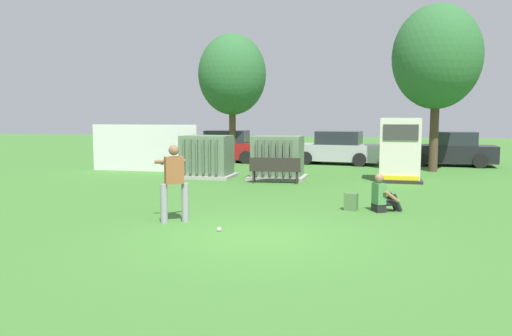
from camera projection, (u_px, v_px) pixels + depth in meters
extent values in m
plane|color=#3D752D|center=(255.00, 237.00, 10.05)|extent=(96.00, 96.00, 0.00)
cube|color=silver|center=(144.00, 148.00, 21.85)|extent=(4.80, 0.12, 2.00)
cube|color=#9E9B93|center=(207.00, 176.00, 19.76)|extent=(2.10, 1.70, 0.12)
cube|color=#607A5B|center=(207.00, 155.00, 19.68)|extent=(1.80, 1.40, 1.50)
cube|color=#52684E|center=(184.00, 156.00, 19.10)|extent=(0.06, 0.12, 1.27)
cube|color=#52684E|center=(191.00, 156.00, 19.04)|extent=(0.06, 0.12, 1.27)
cube|color=#52684E|center=(197.00, 156.00, 18.98)|extent=(0.06, 0.12, 1.27)
cube|color=#52684E|center=(203.00, 157.00, 18.92)|extent=(0.06, 0.12, 1.27)
cube|color=#52684E|center=(210.00, 157.00, 18.86)|extent=(0.06, 0.12, 1.27)
cube|color=#52684E|center=(217.00, 157.00, 18.80)|extent=(0.06, 0.12, 1.27)
cube|color=#9E9B93|center=(278.00, 177.00, 19.29)|extent=(2.10, 1.70, 0.12)
cube|color=#607A5B|center=(278.00, 156.00, 19.21)|extent=(1.80, 1.40, 1.50)
cube|color=#52684E|center=(257.00, 157.00, 18.62)|extent=(0.06, 0.12, 1.27)
cube|color=#52684E|center=(263.00, 157.00, 18.56)|extent=(0.06, 0.12, 1.27)
cube|color=#52684E|center=(270.00, 157.00, 18.50)|extent=(0.06, 0.12, 1.27)
cube|color=#52684E|center=(277.00, 158.00, 18.44)|extent=(0.06, 0.12, 1.27)
cube|color=#52684E|center=(284.00, 158.00, 18.38)|extent=(0.06, 0.12, 1.27)
cube|color=#52684E|center=(291.00, 158.00, 18.32)|extent=(0.06, 0.12, 1.27)
cube|color=#262626|center=(399.00, 180.00, 18.51)|extent=(1.60, 1.40, 0.10)
cube|color=beige|center=(400.00, 149.00, 18.39)|extent=(1.40, 1.20, 2.20)
cube|color=#383838|center=(401.00, 132.00, 17.73)|extent=(1.19, 0.04, 0.55)
cube|color=yellow|center=(399.00, 178.00, 17.90)|extent=(1.33, 0.04, 0.16)
cube|color=#2D2823|center=(275.00, 170.00, 18.02)|extent=(1.83, 0.55, 0.05)
cube|color=#2D2823|center=(275.00, 164.00, 17.82)|extent=(1.80, 0.19, 0.44)
cylinder|color=#2D2823|center=(255.00, 176.00, 18.30)|extent=(0.06, 0.06, 0.42)
cylinder|color=#2D2823|center=(297.00, 177.00, 18.07)|extent=(0.06, 0.06, 0.42)
cylinder|color=#2D2823|center=(253.00, 177.00, 18.03)|extent=(0.06, 0.06, 0.42)
cylinder|color=#2D2823|center=(297.00, 178.00, 17.80)|extent=(0.06, 0.06, 0.42)
cylinder|color=gray|center=(164.00, 204.00, 11.29)|extent=(0.16, 0.16, 0.88)
cylinder|color=gray|center=(185.00, 202.00, 11.46)|extent=(0.16, 0.16, 0.88)
cube|color=brown|center=(174.00, 170.00, 11.30)|extent=(0.47, 0.42, 0.60)
sphere|color=brown|center=(174.00, 150.00, 11.26)|extent=(0.23, 0.23, 0.23)
cylinder|color=brown|center=(167.00, 162.00, 11.60)|extent=(0.55, 0.23, 0.09)
cylinder|color=brown|center=(174.00, 161.00, 11.67)|extent=(0.39, 0.49, 0.09)
cylinder|color=red|center=(165.00, 162.00, 12.27)|extent=(0.53, 0.74, 0.21)
sphere|color=red|center=(168.00, 161.00, 11.87)|extent=(0.08, 0.08, 0.08)
sphere|color=white|center=(219.00, 229.00, 10.54)|extent=(0.09, 0.09, 0.09)
cube|color=black|center=(379.00, 208.00, 12.68)|extent=(0.37, 0.41, 0.20)
cube|color=#4C8C4C|center=(379.00, 194.00, 12.65)|extent=(0.36, 0.42, 0.52)
sphere|color=#9E7051|center=(379.00, 178.00, 12.61)|extent=(0.22, 0.22, 0.22)
cylinder|color=black|center=(385.00, 202.00, 12.82)|extent=(0.46, 0.33, 0.13)
cylinder|color=black|center=(393.00, 201.00, 12.88)|extent=(0.32, 0.24, 0.46)
cylinder|color=black|center=(389.00, 203.00, 12.63)|extent=(0.46, 0.33, 0.13)
cylinder|color=black|center=(397.00, 203.00, 12.69)|extent=(0.32, 0.24, 0.46)
cylinder|color=#9E7051|center=(382.00, 194.00, 12.93)|extent=(0.40, 0.27, 0.32)
cylinder|color=#9E7051|center=(392.00, 196.00, 12.48)|extent=(0.40, 0.27, 0.32)
cube|color=#4C723F|center=(351.00, 202.00, 12.86)|extent=(0.36, 0.27, 0.44)
cube|color=#3D5B33|center=(352.00, 204.00, 12.98)|extent=(0.23, 0.11, 0.22)
cylinder|color=brown|center=(232.00, 136.00, 25.44)|extent=(0.33, 0.33, 2.72)
ellipsoid|color=#2D6633|center=(232.00, 74.00, 25.13)|extent=(3.34, 3.34, 3.97)
cylinder|color=#4C3828|center=(434.00, 137.00, 21.66)|extent=(0.37, 0.37, 2.98)
ellipsoid|color=#2D6633|center=(437.00, 57.00, 21.32)|extent=(3.67, 3.67, 4.36)
cube|color=maroon|center=(224.00, 151.00, 26.35)|extent=(4.30, 1.98, 0.80)
cube|color=#262B33|center=(227.00, 137.00, 26.25)|extent=(2.20, 1.70, 0.64)
cylinder|color=black|center=(195.00, 156.00, 25.77)|extent=(0.65, 0.26, 0.64)
cylinder|color=black|center=(204.00, 154.00, 27.43)|extent=(0.65, 0.26, 0.64)
cylinder|color=black|center=(246.00, 157.00, 25.33)|extent=(0.65, 0.26, 0.64)
cylinder|color=black|center=(252.00, 155.00, 26.99)|extent=(0.65, 0.26, 0.64)
cube|color=#B2B2B7|center=(336.00, 152.00, 25.12)|extent=(4.37, 2.16, 0.80)
cube|color=#262B33|center=(339.00, 138.00, 25.00)|extent=(2.26, 1.79, 0.64)
cylinder|color=black|center=(306.00, 158.00, 24.80)|extent=(0.66, 0.29, 0.64)
cylinder|color=black|center=(314.00, 156.00, 26.39)|extent=(0.66, 0.29, 0.64)
cylinder|color=black|center=(360.00, 160.00, 23.91)|extent=(0.66, 0.29, 0.64)
cylinder|color=black|center=(365.00, 157.00, 25.50)|extent=(0.66, 0.29, 0.64)
cube|color=black|center=(449.00, 154.00, 24.28)|extent=(4.29, 1.94, 0.80)
cube|color=#262B33|center=(453.00, 138.00, 24.16)|extent=(2.19, 1.68, 0.64)
cylinder|color=black|center=(420.00, 160.00, 23.88)|extent=(0.65, 0.26, 0.64)
cylinder|color=black|center=(420.00, 157.00, 25.50)|extent=(0.65, 0.26, 0.64)
cylinder|color=black|center=(480.00, 161.00, 23.12)|extent=(0.65, 0.26, 0.64)
cylinder|color=black|center=(476.00, 158.00, 24.74)|extent=(0.65, 0.26, 0.64)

